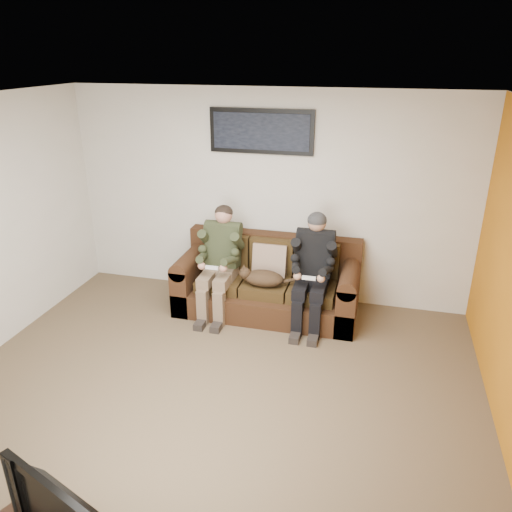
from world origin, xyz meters
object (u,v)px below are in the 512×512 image
(person_left, at_px, (220,255))
(cat, at_px, (262,278))
(sofa, at_px, (269,283))
(person_right, at_px, (313,264))
(framed_poster, at_px, (261,131))

(person_left, distance_m, cat, 0.58)
(person_left, relative_size, cat, 1.96)
(sofa, distance_m, person_left, 0.70)
(person_right, relative_size, framed_poster, 1.04)
(person_left, relative_size, framed_poster, 1.03)
(sofa, xyz_separation_m, person_right, (0.56, -0.18, 0.39))
(cat, distance_m, framed_poster, 1.71)
(sofa, distance_m, cat, 0.34)
(cat, bearing_deg, framed_poster, 105.41)
(sofa, height_order, cat, sofa)
(cat, relative_size, framed_poster, 0.53)
(sofa, bearing_deg, cat, -93.57)
(person_left, bearing_deg, framed_poster, 58.00)
(person_right, height_order, framed_poster, framed_poster)
(sofa, height_order, framed_poster, framed_poster)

